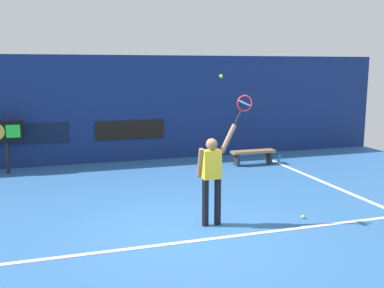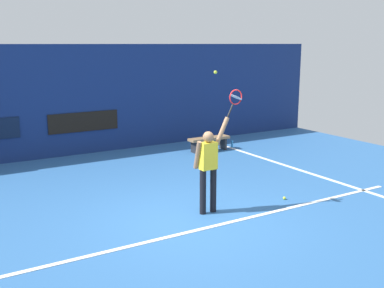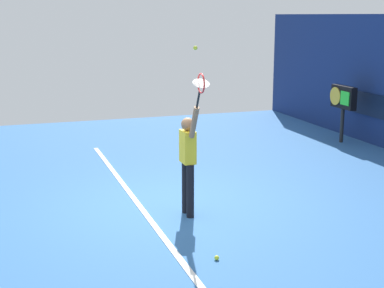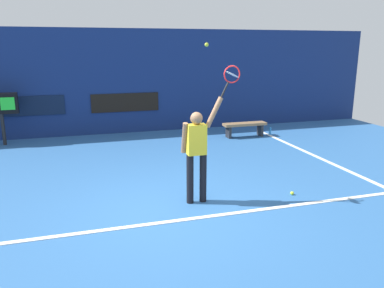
# 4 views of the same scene
# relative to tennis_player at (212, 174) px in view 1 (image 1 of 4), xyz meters

# --- Properties ---
(ground_plane) EXTENTS (18.00, 18.00, 0.00)m
(ground_plane) POSITION_rel_tennis_player_xyz_m (-0.48, -0.19, -1.01)
(ground_plane) COLOR #2D609E
(back_wall) EXTENTS (18.00, 0.20, 3.37)m
(back_wall) POSITION_rel_tennis_player_xyz_m (-0.48, 6.43, 0.68)
(back_wall) COLOR navy
(back_wall) RESTS_ON ground_plane
(sponsor_banner_center) EXTENTS (2.20, 0.03, 0.60)m
(sponsor_banner_center) POSITION_rel_tennis_player_xyz_m (-0.48, 6.31, 0.01)
(sponsor_banner_center) COLOR black
(sponsor_banner_portside) EXTENTS (2.20, 0.03, 0.60)m
(sponsor_banner_portside) POSITION_rel_tennis_player_xyz_m (-3.48, 6.31, 0.02)
(sponsor_banner_portside) COLOR #0C1933
(court_baseline) EXTENTS (10.00, 0.10, 0.01)m
(court_baseline) POSITION_rel_tennis_player_xyz_m (-0.48, -0.69, -1.00)
(court_baseline) COLOR white
(court_baseline) RESTS_ON ground_plane
(court_sideline) EXTENTS (0.10, 7.00, 0.01)m
(court_sideline) POSITION_rel_tennis_player_xyz_m (3.91, 1.81, -1.00)
(court_sideline) COLOR white
(court_sideline) RESTS_ON ground_plane
(tennis_player) EXTENTS (0.74, 0.31, 1.95)m
(tennis_player) POSITION_rel_tennis_player_xyz_m (0.00, 0.00, 0.00)
(tennis_player) COLOR black
(tennis_player) RESTS_ON ground_plane
(tennis_racket) EXTENTS (0.42, 0.27, 0.62)m
(tennis_racket) POSITION_rel_tennis_player_xyz_m (0.63, -0.00, 1.29)
(tennis_racket) COLOR black
(tennis_ball) EXTENTS (0.07, 0.07, 0.07)m
(tennis_ball) POSITION_rel_tennis_player_xyz_m (0.19, 0.06, 1.83)
(tennis_ball) COLOR #CCE033
(scoreboard_clock) EXTENTS (0.96, 0.20, 1.52)m
(scoreboard_clock) POSITION_rel_tennis_player_xyz_m (-4.11, 5.70, 0.15)
(scoreboard_clock) COLOR black
(scoreboard_clock) RESTS_ON ground_plane
(court_bench) EXTENTS (1.40, 0.36, 0.45)m
(court_bench) POSITION_rel_tennis_player_xyz_m (3.06, 4.65, -0.67)
(court_bench) COLOR olive
(court_bench) RESTS_ON ground_plane
(water_bottle) EXTENTS (0.07, 0.07, 0.24)m
(water_bottle) POSITION_rel_tennis_player_xyz_m (3.98, 4.65, -0.89)
(water_bottle) COLOR #338CD8
(water_bottle) RESTS_ON ground_plane
(spare_ball) EXTENTS (0.07, 0.07, 0.07)m
(spare_ball) POSITION_rel_tennis_player_xyz_m (1.89, -0.21, -0.98)
(spare_ball) COLOR #CCE033
(spare_ball) RESTS_ON ground_plane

